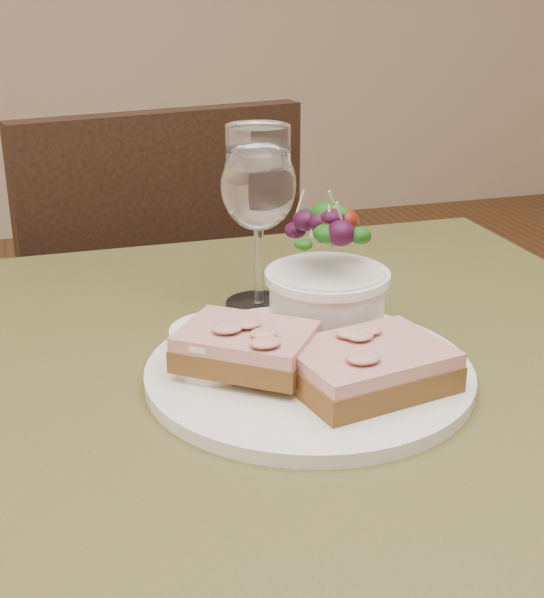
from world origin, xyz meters
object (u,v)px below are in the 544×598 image
object	(u,v)px
chair_far	(143,438)
ramekin	(217,346)
sandwich_front	(369,367)
sandwich_back	(247,347)
salad_bowl	(328,273)
cafe_table	(281,474)
dinner_plate	(309,373)
wine_glass	(258,191)

from	to	relation	value
chair_far	ramekin	size ratio (longest dim) A/B	12.02
sandwich_front	sandwich_back	distance (m)	0.10
chair_far	salad_bowl	world-z (taller)	chair_far
cafe_table	sandwich_front	xyz separation A→B (m)	(0.06, -0.06, 0.13)
sandwich_front	sandwich_back	world-z (taller)	sandwich_back
sandwich_back	salad_bowl	xyz separation A→B (m)	(0.09, 0.06, 0.04)
ramekin	salad_bowl	bearing A→B (deg)	20.30
sandwich_back	salad_bowl	distance (m)	0.12
ramekin	cafe_table	bearing A→B (deg)	-8.70
cafe_table	dinner_plate	world-z (taller)	dinner_plate
dinner_plate	sandwich_front	xyz separation A→B (m)	(0.04, -0.05, 0.02)
dinner_plate	ramekin	xyz separation A→B (m)	(-0.08, 0.02, 0.03)
chair_far	wine_glass	xyz separation A→B (m)	(0.07, -0.53, 0.58)
cafe_table	sandwich_back	bearing A→B (deg)	-166.78
cafe_table	sandwich_back	distance (m)	0.14
chair_far	cafe_table	bearing A→B (deg)	82.91
chair_far	wine_glass	distance (m)	0.79
sandwich_back	ramekin	bearing A→B (deg)	179.83
dinner_plate	salad_bowl	bearing A→B (deg)	58.65
chair_far	salad_bowl	distance (m)	0.84
salad_bowl	dinner_plate	bearing A→B (deg)	-121.35
sandwich_back	sandwich_front	bearing A→B (deg)	6.28
chair_far	dinner_plate	distance (m)	0.85
wine_glass	cafe_table	bearing A→B (deg)	-99.11
chair_far	sandwich_back	size ratio (longest dim) A/B	6.63
cafe_table	wine_glass	bearing A→B (deg)	80.89
cafe_table	wine_glass	world-z (taller)	wine_glass
sandwich_back	salad_bowl	size ratio (longest dim) A/B	1.07
sandwich_front	salad_bowl	bearing A→B (deg)	76.88
cafe_table	sandwich_front	size ratio (longest dim) A/B	5.68
cafe_table	wine_glass	distance (m)	0.28
sandwich_front	ramekin	bearing A→B (deg)	136.96
cafe_table	salad_bowl	world-z (taller)	salad_bowl
chair_far	ramekin	distance (m)	0.84
dinner_plate	sandwich_back	size ratio (longest dim) A/B	2.08
sandwich_front	wine_glass	distance (m)	0.24
ramekin	chair_far	bearing A→B (deg)	88.85
cafe_table	salad_bowl	distance (m)	0.19
sandwich_back	chair_far	bearing A→B (deg)	127.76
dinner_plate	ramekin	distance (m)	0.08
sandwich_front	wine_glass	world-z (taller)	wine_glass
chair_far	sandwich_back	xyz separation A→B (m)	(0.01, -0.70, 0.49)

